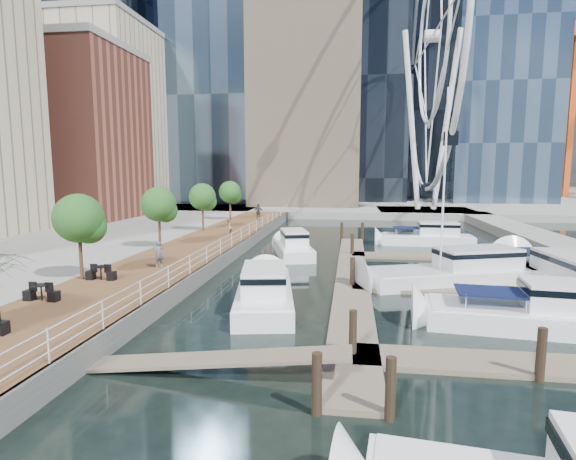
{
  "coord_description": "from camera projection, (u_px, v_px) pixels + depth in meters",
  "views": [
    {
      "loc": [
        2.85,
        -17.79,
        6.77
      ],
      "look_at": [
        -1.14,
        10.55,
        3.0
      ],
      "focal_mm": 28.0,
      "sensor_mm": 36.0,
      "label": 1
    }
  ],
  "objects": [
    {
      "name": "ground",
      "position": [
        280.0,
        334.0,
        18.74
      ],
      "size": [
        520.0,
        520.0,
        0.0
      ],
      "primitive_type": "plane",
      "color": "black",
      "rests_on": "ground"
    },
    {
      "name": "boardwalk",
      "position": [
        195.0,
        253.0,
        34.64
      ],
      "size": [
        6.0,
        60.0,
        1.0
      ],
      "primitive_type": "cube",
      "color": "brown",
      "rests_on": "ground"
    },
    {
      "name": "seawall",
      "position": [
        233.0,
        254.0,
        34.23
      ],
      "size": [
        0.25,
        60.0,
        1.0
      ],
      "primitive_type": "cube",
      "color": "#595954",
      "rests_on": "ground"
    },
    {
      "name": "land_far",
      "position": [
        340.0,
        195.0,
        118.81
      ],
      "size": [
        200.0,
        114.0,
        1.0
      ],
      "primitive_type": "cube",
      "color": "gray",
      "rests_on": "ground"
    },
    {
      "name": "breakwater",
      "position": [
        568.0,
        251.0,
        35.54
      ],
      "size": [
        4.0,
        60.0,
        1.0
      ],
      "primitive_type": "cube",
      "color": "gray",
      "rests_on": "ground"
    },
    {
      "name": "pier",
      "position": [
        425.0,
        213.0,
        67.79
      ],
      "size": [
        14.0,
        12.0,
        1.0
      ],
      "primitive_type": "cube",
      "color": "gray",
      "rests_on": "ground"
    },
    {
      "name": "railing",
      "position": [
        232.0,
        240.0,
        34.11
      ],
      "size": [
        0.1,
        60.0,
        1.05
      ],
      "primitive_type": null,
      "color": "white",
      "rests_on": "boardwalk"
    },
    {
      "name": "floating_docks",
      "position": [
        434.0,
        275.0,
        27.37
      ],
      "size": [
        16.0,
        34.0,
        2.6
      ],
      "color": "#6D6051",
      "rests_on": "ground"
    },
    {
      "name": "midrise_condos",
      "position": [
        9.0,
        108.0,
        47.96
      ],
      "size": [
        19.0,
        67.0,
        28.0
      ],
      "color": "#BCAD8E",
      "rests_on": "ground"
    },
    {
      "name": "ferris_wheel",
      "position": [
        432.0,
        37.0,
        64.47
      ],
      "size": [
        5.8,
        45.6,
        47.8
      ],
      "color": "white",
      "rests_on": "ground"
    },
    {
      "name": "street_trees",
      "position": [
        159.0,
        204.0,
        33.5
      ],
      "size": [
        2.6,
        42.6,
        4.6
      ],
      "color": "#3F2B1C",
      "rests_on": "ground"
    },
    {
      "name": "cafe_tables",
      "position": [
        17.0,
        306.0,
        18.04
      ],
      "size": [
        2.5,
        13.7,
        0.74
      ],
      "color": "black",
      "rests_on": "ground"
    },
    {
      "name": "yacht_foreground",
      "position": [
        543.0,
        330.0,
        19.25
      ],
      "size": [
        10.95,
        3.95,
        2.15
      ],
      "primitive_type": null,
      "rotation": [
        0.0,
        0.0,
        1.47
      ],
      "color": "white",
      "rests_on": "ground"
    },
    {
      "name": "pedestrian_near",
      "position": [
        159.0,
        254.0,
        26.93
      ],
      "size": [
        0.69,
        0.7,
        1.63
      ],
      "primitive_type": "imported",
      "rotation": [
        0.0,
        0.0,
        0.82
      ],
      "color": "#4B5364",
      "rests_on": "boardwalk"
    },
    {
      "name": "pedestrian_mid",
      "position": [
        229.0,
        227.0,
        40.51
      ],
      "size": [
        0.74,
        0.86,
        1.52
      ],
      "primitive_type": "imported",
      "rotation": [
        0.0,
        0.0,
        -1.82
      ],
      "color": "gray",
      "rests_on": "boardwalk"
    },
    {
      "name": "pedestrian_far",
      "position": [
        258.0,
        212.0,
        52.52
      ],
      "size": [
        1.16,
        0.49,
        1.97
      ],
      "primitive_type": "imported",
      "rotation": [
        0.0,
        0.0,
        3.13
      ],
      "color": "#30343C",
      "rests_on": "boardwalk"
    },
    {
      "name": "moored_yachts",
      "position": [
        445.0,
        285.0,
        26.9
      ],
      "size": [
        21.73,
        37.82,
        11.5
      ],
      "color": "silver",
      "rests_on": "ground"
    }
  ]
}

